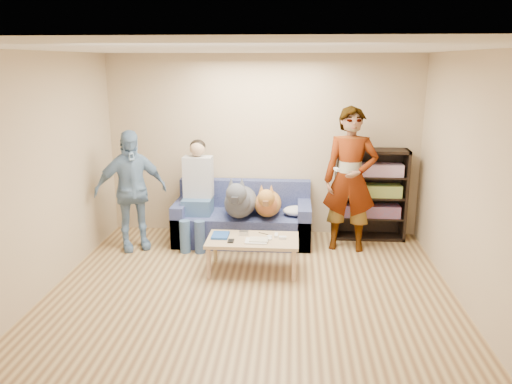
# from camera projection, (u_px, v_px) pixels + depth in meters

# --- Properties ---
(ground) EXTENTS (5.00, 5.00, 0.00)m
(ground) POSITION_uv_depth(u_px,v_px,m) (247.00, 310.00, 5.14)
(ground) COLOR brown
(ground) RESTS_ON ground
(ceiling) EXTENTS (5.00, 5.00, 0.00)m
(ceiling) POSITION_uv_depth(u_px,v_px,m) (246.00, 49.00, 4.48)
(ceiling) COLOR white
(ceiling) RESTS_ON ground
(wall_back) EXTENTS (4.50, 0.00, 4.50)m
(wall_back) POSITION_uv_depth(u_px,v_px,m) (263.00, 146.00, 7.22)
(wall_back) COLOR tan
(wall_back) RESTS_ON ground
(wall_front) EXTENTS (4.50, 0.00, 4.50)m
(wall_front) POSITION_uv_depth(u_px,v_px,m) (198.00, 317.00, 2.40)
(wall_front) COLOR tan
(wall_front) RESTS_ON ground
(wall_left) EXTENTS (0.00, 5.00, 5.00)m
(wall_left) POSITION_uv_depth(u_px,v_px,m) (22.00, 184.00, 4.98)
(wall_left) COLOR tan
(wall_left) RESTS_ON ground
(wall_right) EXTENTS (0.00, 5.00, 5.00)m
(wall_right) POSITION_uv_depth(u_px,v_px,m) (487.00, 193.00, 4.65)
(wall_right) COLOR tan
(wall_right) RESTS_ON ground
(blanket) EXTENTS (0.36, 0.31, 0.13)m
(blanket) POSITION_uv_depth(u_px,v_px,m) (296.00, 211.00, 6.88)
(blanket) COLOR silver
(blanket) RESTS_ON sofa
(person_standing_right) EXTENTS (0.75, 0.54, 1.93)m
(person_standing_right) POSITION_uv_depth(u_px,v_px,m) (350.00, 180.00, 6.61)
(person_standing_right) COLOR gray
(person_standing_right) RESTS_ON ground
(person_standing_left) EXTENTS (1.03, 0.81, 1.63)m
(person_standing_left) POSITION_uv_depth(u_px,v_px,m) (131.00, 191.00, 6.66)
(person_standing_left) COLOR #7590BC
(person_standing_left) RESTS_ON ground
(held_controller) EXTENTS (0.07, 0.14, 0.03)m
(held_controller) POSITION_uv_depth(u_px,v_px,m) (337.00, 169.00, 6.39)
(held_controller) COLOR silver
(held_controller) RESTS_ON person_standing_right
(notebook_blue) EXTENTS (0.20, 0.26, 0.03)m
(notebook_blue) POSITION_uv_depth(u_px,v_px,m) (220.00, 235.00, 6.08)
(notebook_blue) COLOR #1B4698
(notebook_blue) RESTS_ON coffee_table
(papers) EXTENTS (0.26, 0.20, 0.02)m
(papers) POSITION_uv_depth(u_px,v_px,m) (256.00, 241.00, 5.90)
(papers) COLOR beige
(papers) RESTS_ON coffee_table
(magazine) EXTENTS (0.22, 0.17, 0.01)m
(magazine) POSITION_uv_depth(u_px,v_px,m) (259.00, 239.00, 5.92)
(magazine) COLOR #B5AC91
(magazine) RESTS_ON coffee_table
(camera_silver) EXTENTS (0.11, 0.06, 0.05)m
(camera_silver) POSITION_uv_depth(u_px,v_px,m) (244.00, 233.00, 6.12)
(camera_silver) COLOR #A9AAAE
(camera_silver) RESTS_ON coffee_table
(controller_a) EXTENTS (0.04, 0.13, 0.03)m
(controller_a) POSITION_uv_depth(u_px,v_px,m) (276.00, 235.00, 6.08)
(controller_a) COLOR silver
(controller_a) RESTS_ON coffee_table
(controller_b) EXTENTS (0.09, 0.06, 0.03)m
(controller_b) POSITION_uv_depth(u_px,v_px,m) (283.00, 238.00, 5.99)
(controller_b) COLOR silver
(controller_b) RESTS_ON coffee_table
(headphone_cup_a) EXTENTS (0.07, 0.07, 0.02)m
(headphone_cup_a) POSITION_uv_depth(u_px,v_px,m) (269.00, 239.00, 5.97)
(headphone_cup_a) COLOR white
(headphone_cup_a) RESTS_ON coffee_table
(headphone_cup_b) EXTENTS (0.07, 0.07, 0.02)m
(headphone_cup_b) POSITION_uv_depth(u_px,v_px,m) (269.00, 237.00, 6.05)
(headphone_cup_b) COLOR silver
(headphone_cup_b) RESTS_ON coffee_table
(pen_orange) EXTENTS (0.13, 0.06, 0.01)m
(pen_orange) POSITION_uv_depth(u_px,v_px,m) (250.00, 243.00, 5.85)
(pen_orange) COLOR orange
(pen_orange) RESTS_ON coffee_table
(pen_black) EXTENTS (0.13, 0.08, 0.01)m
(pen_black) POSITION_uv_depth(u_px,v_px,m) (264.00, 234.00, 6.17)
(pen_black) COLOR black
(pen_black) RESTS_ON coffee_table
(wallet) EXTENTS (0.07, 0.12, 0.02)m
(wallet) POSITION_uv_depth(u_px,v_px,m) (231.00, 241.00, 5.91)
(wallet) COLOR black
(wallet) RESTS_ON coffee_table
(sofa) EXTENTS (1.90, 0.85, 0.82)m
(sofa) POSITION_uv_depth(u_px,v_px,m) (243.00, 221.00, 7.11)
(sofa) COLOR #515B93
(sofa) RESTS_ON ground
(person_seated) EXTENTS (0.40, 0.73, 1.47)m
(person_seated) POSITION_uv_depth(u_px,v_px,m) (197.00, 189.00, 6.91)
(person_seated) COLOR #3D5F86
(person_seated) RESTS_ON sofa
(dog_gray) EXTENTS (0.44, 1.26, 0.64)m
(dog_gray) POSITION_uv_depth(u_px,v_px,m) (240.00, 201.00, 6.77)
(dog_gray) COLOR #494A53
(dog_gray) RESTS_ON sofa
(dog_tan) EXTENTS (0.37, 1.15, 0.54)m
(dog_tan) POSITION_uv_depth(u_px,v_px,m) (268.00, 203.00, 6.81)
(dog_tan) COLOR #BA7F38
(dog_tan) RESTS_ON sofa
(coffee_table) EXTENTS (1.10, 0.60, 0.42)m
(coffee_table) POSITION_uv_depth(u_px,v_px,m) (253.00, 242.00, 6.02)
(coffee_table) COLOR tan
(coffee_table) RESTS_ON ground
(bookshelf) EXTENTS (1.00, 0.34, 1.30)m
(bookshelf) POSITION_uv_depth(u_px,v_px,m) (370.00, 192.00, 7.10)
(bookshelf) COLOR black
(bookshelf) RESTS_ON ground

